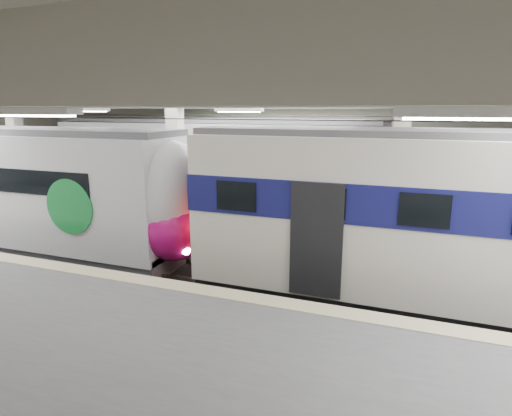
% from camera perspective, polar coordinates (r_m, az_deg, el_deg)
% --- Properties ---
extents(station_hall, '(36.00, 24.00, 5.75)m').
position_cam_1_polar(station_hall, '(10.90, -9.84, 3.72)').
color(station_hall, black).
rests_on(station_hall, ground).
extents(modern_emu, '(13.45, 2.78, 4.36)m').
position_cam_1_polar(modern_emu, '(16.36, -25.90, 1.78)').
color(modern_emu, silver).
rests_on(modern_emu, ground).
extents(older_rer, '(13.71, 3.03, 4.51)m').
position_cam_1_polar(older_rer, '(11.39, 26.57, -1.61)').
color(older_rer, silver).
rests_on(older_rer, ground).
extents(far_train, '(14.54, 3.65, 4.58)m').
position_cam_1_polar(far_train, '(18.63, -5.88, 4.96)').
color(far_train, silver).
rests_on(far_train, ground).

